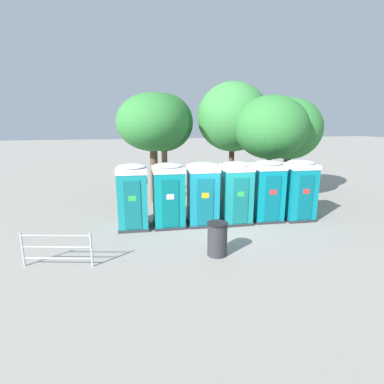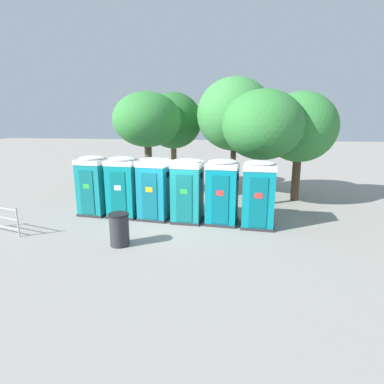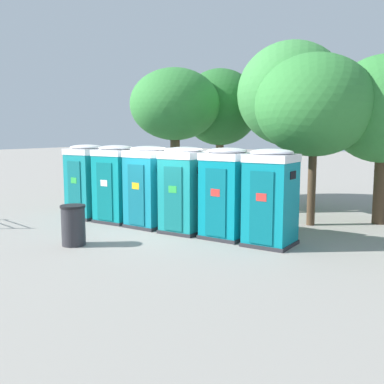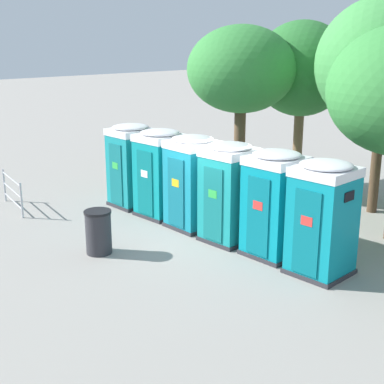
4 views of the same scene
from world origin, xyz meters
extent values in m
plane|color=gray|center=(0.00, 0.00, 0.00)|extent=(120.00, 120.00, 0.00)
cube|color=#2D2D33|center=(-3.45, 0.18, 0.05)|extent=(1.23, 1.26, 0.10)
cube|color=teal|center=(-3.45, 0.18, 1.15)|extent=(1.17, 1.20, 2.10)
cube|color=#0F676B|center=(-3.48, -0.40, 1.07)|extent=(0.61, 0.06, 1.85)
cube|color=green|center=(-3.48, -0.42, 1.35)|extent=(0.28, 0.02, 0.20)
cube|color=black|center=(-2.88, 0.15, 1.89)|extent=(0.04, 0.36, 0.20)
cube|color=white|center=(-3.45, 0.18, 2.30)|extent=(1.21, 1.24, 0.20)
ellipsoid|color=white|center=(-3.45, 0.18, 2.45)|extent=(1.15, 1.18, 0.18)
cube|color=#2D2D33|center=(-2.07, 0.13, 0.05)|extent=(1.24, 1.22, 0.10)
cube|color=#0B898E|center=(-2.07, 0.13, 1.15)|extent=(1.18, 1.16, 2.10)
cube|color=#086B6F|center=(-2.08, -0.45, 1.07)|extent=(0.64, 0.04, 1.85)
cube|color=white|center=(-2.08, -0.47, 1.35)|extent=(0.28, 0.01, 0.20)
cube|color=black|center=(-1.48, 0.12, 1.89)|extent=(0.03, 0.36, 0.20)
cube|color=white|center=(-2.07, 0.13, 2.30)|extent=(1.22, 1.19, 0.20)
ellipsoid|color=white|center=(-2.07, 0.13, 2.45)|extent=(1.16, 1.14, 0.18)
cube|color=#2D2D33|center=(-0.69, 0.05, 0.05)|extent=(1.30, 1.28, 0.10)
cube|color=teal|center=(-0.69, 0.05, 1.15)|extent=(1.24, 1.22, 2.10)
cube|color=#0F6577|center=(-0.73, -0.53, 1.07)|extent=(0.64, 0.08, 1.85)
cube|color=yellow|center=(-0.73, -0.55, 1.35)|extent=(0.28, 0.03, 0.20)
cube|color=black|center=(-0.10, 0.01, 1.89)|extent=(0.05, 0.36, 0.20)
cube|color=white|center=(-0.69, 0.05, 2.30)|extent=(1.27, 1.26, 0.20)
ellipsoid|color=white|center=(-0.69, 0.05, 2.45)|extent=(1.21, 1.20, 0.18)
cube|color=#2D2D33|center=(0.69, -0.04, 0.05)|extent=(1.20, 1.22, 0.10)
cube|color=teal|center=(0.69, -0.04, 1.15)|extent=(1.14, 1.16, 2.10)
cube|color=#116D6E|center=(0.68, -0.62, 1.07)|extent=(0.62, 0.04, 1.85)
cube|color=green|center=(0.68, -0.64, 1.35)|extent=(0.28, 0.01, 0.20)
cube|color=black|center=(1.26, -0.05, 1.89)|extent=(0.03, 0.36, 0.20)
cube|color=white|center=(0.69, -0.04, 2.30)|extent=(1.18, 1.20, 0.20)
ellipsoid|color=white|center=(0.69, -0.04, 2.45)|extent=(1.12, 1.14, 0.18)
cube|color=#2D2D33|center=(2.08, -0.02, 0.05)|extent=(1.27, 1.26, 0.10)
cube|color=#078395|center=(2.08, -0.02, 1.15)|extent=(1.21, 1.20, 2.10)
cube|color=#076674|center=(2.05, -0.60, 1.07)|extent=(0.64, 0.06, 1.85)
cube|color=red|center=(2.04, -0.62, 1.35)|extent=(0.28, 0.02, 0.20)
cube|color=black|center=(2.66, -0.05, 1.89)|extent=(0.04, 0.36, 0.20)
cube|color=white|center=(2.08, -0.02, 2.30)|extent=(1.25, 1.23, 0.20)
ellipsoid|color=white|center=(2.08, -0.02, 2.45)|extent=(1.19, 1.17, 0.18)
cube|color=#2D2D33|center=(3.45, -0.17, 0.05)|extent=(1.24, 1.23, 0.10)
cube|color=#0A8190|center=(3.45, -0.17, 1.15)|extent=(1.18, 1.17, 2.10)
cube|color=#086471|center=(3.44, -0.75, 1.07)|extent=(0.63, 0.05, 1.85)
cube|color=red|center=(3.44, -0.77, 1.35)|extent=(0.28, 0.02, 0.20)
cube|color=black|center=(4.04, -0.18, 1.89)|extent=(0.03, 0.36, 0.20)
cube|color=white|center=(3.45, -0.17, 2.30)|extent=(1.22, 1.21, 0.20)
ellipsoid|color=white|center=(3.45, -0.17, 2.45)|extent=(1.16, 1.15, 0.18)
cylinder|color=#4C3826|center=(2.19, 4.80, 1.65)|extent=(0.29, 0.29, 3.29)
ellipsoid|color=#3D8C42|center=(2.19, 4.80, 4.32)|extent=(3.90, 3.90, 3.74)
cylinder|color=#4C3826|center=(3.59, 2.96, 1.46)|extent=(0.26, 0.26, 2.92)
ellipsoid|color=#337F38|center=(3.59, 2.96, 3.79)|extent=(3.70, 3.70, 3.18)
cylinder|color=brown|center=(-1.45, 6.18, 1.56)|extent=(0.34, 0.34, 3.13)
ellipsoid|color=#286B2D|center=(-1.45, 6.18, 4.02)|extent=(3.35, 3.35, 3.25)
cylinder|color=brown|center=(-2.27, 3.92, 1.64)|extent=(0.38, 0.38, 3.28)
ellipsoid|color=#337F38|center=(-2.27, 3.92, 4.06)|extent=(3.56, 3.56, 2.83)
cylinder|color=#4C3826|center=(5.41, 4.33, 1.37)|extent=(0.41, 0.41, 2.75)
ellipsoid|color=#337F38|center=(5.41, 4.33, 3.68)|extent=(3.57, 3.57, 3.40)
cylinder|color=#2D2D33|center=(-0.96, -2.89, 0.50)|extent=(0.62, 0.62, 1.01)
cylinder|color=black|center=(-0.96, -2.89, 1.04)|extent=(0.66, 0.66, 0.06)
camera|label=1|loc=(-3.59, -11.27, 4.14)|focal=28.00mm
camera|label=2|loc=(3.07, -11.38, 3.87)|focal=28.00mm
camera|label=3|loc=(7.76, -11.11, 2.97)|focal=42.00mm
camera|label=4|loc=(9.10, -9.88, 4.94)|focal=50.00mm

